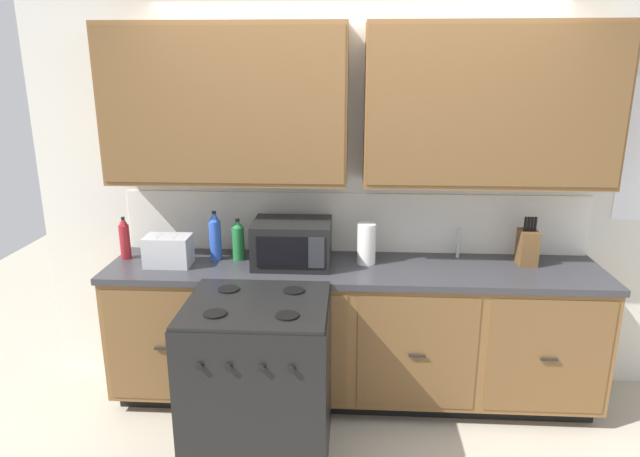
% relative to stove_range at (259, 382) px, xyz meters
% --- Properties ---
extents(ground_plane, '(8.00, 8.00, 0.00)m').
position_rel_stove_range_xyz_m(ground_plane, '(0.51, 0.33, -0.47)').
color(ground_plane, '#B2A893').
extents(wall_unit, '(4.25, 0.40, 2.52)m').
position_rel_stove_range_xyz_m(wall_unit, '(0.51, 0.83, 1.20)').
color(wall_unit, silver).
rests_on(wall_unit, ground_plane).
extents(counter_run, '(3.08, 0.64, 0.92)m').
position_rel_stove_range_xyz_m(counter_run, '(0.51, 0.63, 0.00)').
color(counter_run, black).
rests_on(counter_run, ground_plane).
extents(stove_range, '(0.76, 0.68, 0.95)m').
position_rel_stove_range_xyz_m(stove_range, '(0.00, 0.00, 0.00)').
color(stove_range, black).
rests_on(stove_range, ground_plane).
extents(microwave, '(0.48, 0.37, 0.28)m').
position_rel_stove_range_xyz_m(microwave, '(0.12, 0.64, 0.59)').
color(microwave, black).
rests_on(microwave, counter_run).
extents(toaster, '(0.28, 0.18, 0.19)m').
position_rel_stove_range_xyz_m(toaster, '(-0.65, 0.58, 0.55)').
color(toaster, '#B7B7BC').
rests_on(toaster, counter_run).
extents(knife_block, '(0.11, 0.14, 0.31)m').
position_rel_stove_range_xyz_m(knife_block, '(1.59, 0.73, 0.57)').
color(knife_block, brown).
rests_on(knife_block, counter_run).
extents(sink_faucet, '(0.02, 0.02, 0.20)m').
position_rel_stove_range_xyz_m(sink_faucet, '(1.18, 0.84, 0.55)').
color(sink_faucet, '#B2B5BA').
rests_on(sink_faucet, counter_run).
extents(paper_towel_roll, '(0.12, 0.12, 0.26)m').
position_rel_stove_range_xyz_m(paper_towel_roll, '(0.58, 0.69, 0.58)').
color(paper_towel_roll, white).
rests_on(paper_towel_roll, counter_run).
extents(bottle_blue, '(0.08, 0.08, 0.32)m').
position_rel_stove_range_xyz_m(bottle_blue, '(-0.38, 0.71, 0.61)').
color(bottle_blue, blue).
rests_on(bottle_blue, counter_run).
extents(bottle_green, '(0.08, 0.08, 0.27)m').
position_rel_stove_range_xyz_m(bottle_green, '(-0.23, 0.72, 0.59)').
color(bottle_green, '#237A38').
rests_on(bottle_green, counter_run).
extents(bottle_red, '(0.07, 0.07, 0.28)m').
position_rel_stove_range_xyz_m(bottle_red, '(-0.97, 0.69, 0.59)').
color(bottle_red, maroon).
rests_on(bottle_red, counter_run).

